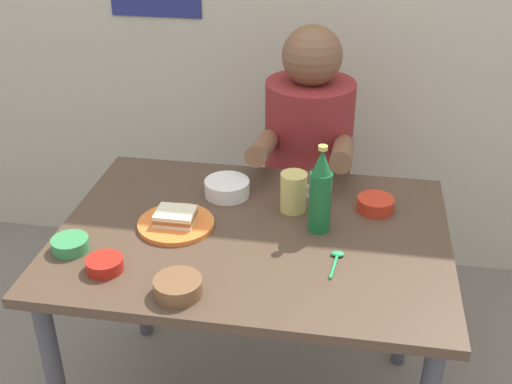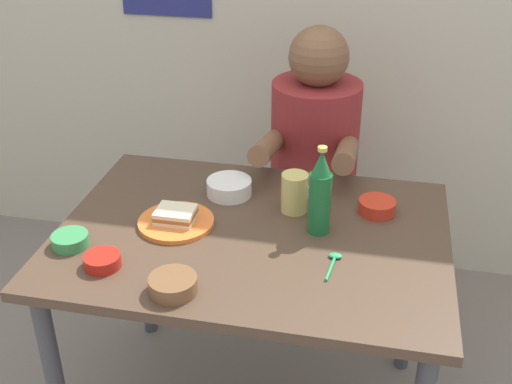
% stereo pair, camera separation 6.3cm
% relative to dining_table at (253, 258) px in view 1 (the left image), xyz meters
% --- Properties ---
extents(dining_table, '(1.10, 0.80, 0.74)m').
position_rel_dining_table_xyz_m(dining_table, '(0.00, 0.00, 0.00)').
color(dining_table, '#4C3828').
rests_on(dining_table, ground).
extents(stool, '(0.34, 0.34, 0.45)m').
position_rel_dining_table_xyz_m(stool, '(0.10, 0.63, -0.30)').
color(stool, '#4C4C51').
rests_on(stool, ground).
extents(person_seated, '(0.33, 0.56, 0.72)m').
position_rel_dining_table_xyz_m(person_seated, '(0.10, 0.62, 0.12)').
color(person_seated, maroon).
rests_on(person_seated, stool).
extents(plate_orange, '(0.22, 0.22, 0.01)m').
position_rel_dining_table_xyz_m(plate_orange, '(-0.22, -0.01, 0.10)').
color(plate_orange, orange).
rests_on(plate_orange, dining_table).
extents(sandwich, '(0.11, 0.09, 0.04)m').
position_rel_dining_table_xyz_m(sandwich, '(-0.22, -0.01, 0.13)').
color(sandwich, beige).
rests_on(sandwich, plate_orange).
extents(beer_mug, '(0.13, 0.08, 0.12)m').
position_rel_dining_table_xyz_m(beer_mug, '(0.10, 0.14, 0.15)').
color(beer_mug, '#D1BC66').
rests_on(beer_mug, dining_table).
extents(beer_bottle, '(0.06, 0.06, 0.26)m').
position_rel_dining_table_xyz_m(beer_bottle, '(0.18, 0.04, 0.21)').
color(beer_bottle, '#19602D').
rests_on(beer_bottle, dining_table).
extents(sambal_bowl_red, '(0.10, 0.10, 0.03)m').
position_rel_dining_table_xyz_m(sambal_bowl_red, '(-0.35, -0.25, 0.11)').
color(sambal_bowl_red, '#B21E14').
rests_on(sambal_bowl_red, dining_table).
extents(sauce_bowl_chili, '(0.11, 0.11, 0.04)m').
position_rel_dining_table_xyz_m(sauce_bowl_chili, '(0.34, 0.18, 0.12)').
color(sauce_bowl_chili, red).
rests_on(sauce_bowl_chili, dining_table).
extents(dip_bowl_green, '(0.10, 0.10, 0.03)m').
position_rel_dining_table_xyz_m(dip_bowl_green, '(-0.47, -0.17, 0.11)').
color(dip_bowl_green, '#388C4C').
rests_on(dip_bowl_green, dining_table).
extents(condiment_bowl_brown, '(0.12, 0.12, 0.04)m').
position_rel_dining_table_xyz_m(condiment_bowl_brown, '(-0.13, -0.31, 0.12)').
color(condiment_bowl_brown, brown).
rests_on(condiment_bowl_brown, dining_table).
extents(rice_bowl_white, '(0.14, 0.14, 0.05)m').
position_rel_dining_table_xyz_m(rice_bowl_white, '(-0.12, 0.19, 0.12)').
color(rice_bowl_white, silver).
rests_on(rice_bowl_white, dining_table).
extents(spoon, '(0.04, 0.12, 0.01)m').
position_rel_dining_table_xyz_m(spoon, '(0.24, -0.10, 0.10)').
color(spoon, '#26A559').
rests_on(spoon, dining_table).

